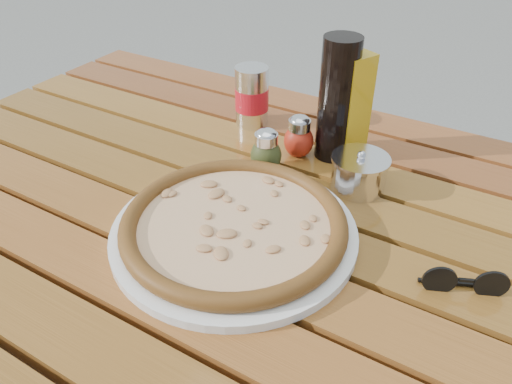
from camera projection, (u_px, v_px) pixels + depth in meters
The scene contains 10 objects.
table at pixel (250, 250), 0.82m from camera, with size 1.40×0.90×0.75m.
plate at pixel (234, 232), 0.73m from camera, with size 0.36×0.36×0.01m, color silver.
pizza at pixel (234, 224), 0.72m from camera, with size 0.46×0.46×0.03m.
pepper_shaker at pixel (299, 137), 0.90m from camera, with size 0.06×0.06×0.08m.
oregano_shaker at pixel (266, 151), 0.86m from camera, with size 0.06×0.06×0.08m.
dark_bottle at pixel (337, 100), 0.86m from camera, with size 0.07×0.07×0.22m, color black.
soda_can at pixel (252, 97), 0.99m from camera, with size 0.08×0.08×0.12m.
olive_oil_cruet at pixel (350, 105), 0.88m from camera, with size 0.07×0.07×0.21m.
parmesan_tin at pixel (359, 172), 0.82m from camera, with size 0.11×0.11×0.07m.
sunglasses at pixel (465, 282), 0.64m from camera, with size 0.11×0.06×0.04m.
Camera 1 is at (0.32, -0.52, 1.23)m, focal length 35.00 mm.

